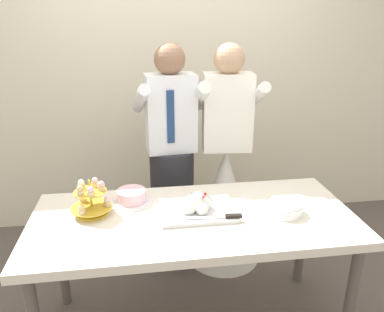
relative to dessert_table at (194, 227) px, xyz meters
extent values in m
cube|color=beige|center=(0.00, 1.45, 0.75)|extent=(5.20, 0.10, 2.90)
cube|color=silver|center=(0.00, 0.00, 0.05)|extent=(1.80, 0.80, 0.05)
cylinder|color=#564C47|center=(0.82, -0.32, -0.34)|extent=(0.06, 0.06, 0.72)
cylinder|color=#564C47|center=(-0.82, 0.32, -0.34)|extent=(0.06, 0.06, 0.72)
cylinder|color=#564C47|center=(0.82, 0.32, -0.34)|extent=(0.06, 0.06, 0.72)
cylinder|color=gold|center=(-0.56, 0.10, 0.08)|extent=(0.17, 0.17, 0.01)
cylinder|color=gold|center=(-0.56, 0.10, 0.18)|extent=(0.01, 0.01, 0.21)
cylinder|color=gold|center=(-0.56, 0.10, 0.12)|extent=(0.23, 0.23, 0.01)
cylinder|color=#D1B784|center=(-0.47, 0.09, 0.14)|extent=(0.04, 0.04, 0.03)
sphere|color=#EAB7C6|center=(-0.47, 0.09, 0.16)|extent=(0.04, 0.04, 0.04)
cylinder|color=#D1B784|center=(-0.61, 0.17, 0.14)|extent=(0.04, 0.04, 0.03)
sphere|color=#EAB7C6|center=(-0.61, 0.17, 0.16)|extent=(0.04, 0.04, 0.04)
cylinder|color=#D1B784|center=(-0.60, 0.02, 0.14)|extent=(0.04, 0.04, 0.03)
sphere|color=#D6B27A|center=(-0.60, 0.02, 0.16)|extent=(0.04, 0.04, 0.04)
cylinder|color=gold|center=(-0.56, 0.10, 0.21)|extent=(0.18, 0.18, 0.01)
cylinder|color=#D1B784|center=(-0.50, 0.10, 0.23)|extent=(0.04, 0.04, 0.03)
sphere|color=#EAB7C6|center=(-0.50, 0.10, 0.25)|extent=(0.04, 0.04, 0.04)
cylinder|color=#D1B784|center=(-0.54, 0.16, 0.23)|extent=(0.04, 0.04, 0.03)
sphere|color=#EAB7C6|center=(-0.54, 0.16, 0.25)|extent=(0.04, 0.04, 0.04)
cylinder|color=#D1B784|center=(-0.61, 0.14, 0.23)|extent=(0.04, 0.04, 0.03)
sphere|color=white|center=(-0.61, 0.14, 0.25)|extent=(0.04, 0.04, 0.04)
cylinder|color=#D1B784|center=(-0.61, 0.06, 0.23)|extent=(0.04, 0.04, 0.03)
sphere|color=#D6B27A|center=(-0.61, 0.06, 0.25)|extent=(0.04, 0.04, 0.04)
cylinder|color=#D1B784|center=(-0.55, 0.04, 0.23)|extent=(0.04, 0.04, 0.03)
sphere|color=#EAB7C6|center=(-0.55, 0.04, 0.25)|extent=(0.04, 0.04, 0.04)
cube|color=silver|center=(0.02, 0.03, 0.09)|extent=(0.42, 0.31, 0.02)
sphere|color=white|center=(0.07, 0.03, 0.12)|extent=(0.07, 0.07, 0.07)
sphere|color=white|center=(0.04, 0.07, 0.13)|extent=(0.09, 0.09, 0.09)
sphere|color=white|center=(-0.02, 0.06, 0.12)|extent=(0.08, 0.08, 0.08)
sphere|color=white|center=(-0.03, 0.00, 0.13)|extent=(0.09, 0.09, 0.09)
sphere|color=white|center=(0.04, -0.02, 0.12)|extent=(0.07, 0.07, 0.07)
sphere|color=white|center=(0.02, 0.03, 0.14)|extent=(0.11, 0.11, 0.11)
sphere|color=#B21923|center=(0.07, 0.03, 0.19)|extent=(0.02, 0.02, 0.02)
sphere|color=#DB474C|center=(0.05, 0.00, 0.19)|extent=(0.02, 0.02, 0.02)
sphere|color=#2D1938|center=(0.00, 0.05, 0.18)|extent=(0.02, 0.02, 0.02)
sphere|color=#2D1938|center=(0.02, 0.07, 0.17)|extent=(0.02, 0.02, 0.02)
cube|color=silver|center=(0.05, -0.08, 0.10)|extent=(0.23, 0.04, 0.00)
cube|color=black|center=(0.20, -0.09, 0.11)|extent=(0.09, 0.03, 0.02)
cylinder|color=white|center=(0.52, -0.05, 0.08)|extent=(0.19, 0.19, 0.01)
cylinder|color=white|center=(0.52, -0.05, 0.09)|extent=(0.19, 0.19, 0.01)
cylinder|color=white|center=(0.51, -0.05, 0.10)|extent=(0.19, 0.19, 0.01)
cylinder|color=white|center=(0.52, -0.05, 0.11)|extent=(0.19, 0.19, 0.01)
cylinder|color=white|center=(0.51, -0.05, 0.12)|extent=(0.19, 0.19, 0.01)
cylinder|color=white|center=(0.51, -0.04, 0.13)|extent=(0.19, 0.19, 0.01)
cylinder|color=white|center=(-0.34, 0.21, 0.08)|extent=(0.24, 0.24, 0.01)
cylinder|color=#EAB7C6|center=(-0.34, 0.21, 0.12)|extent=(0.17, 0.17, 0.07)
cylinder|color=#232328|center=(-0.06, 0.70, -0.24)|extent=(0.32, 0.32, 0.92)
cube|color=white|center=(-0.06, 0.70, 0.49)|extent=(0.36, 0.23, 0.54)
sphere|color=#8C664C|center=(-0.06, 0.70, 0.85)|extent=(0.21, 0.21, 0.21)
cylinder|color=white|center=(-0.26, 0.69, 0.60)|extent=(0.12, 0.49, 0.28)
cylinder|color=white|center=(0.12, 0.72, 0.60)|extent=(0.12, 0.49, 0.28)
cube|color=navy|center=(-0.07, 0.60, 0.49)|extent=(0.05, 0.02, 0.36)
cone|color=white|center=(0.34, 0.68, -0.24)|extent=(0.56, 0.56, 0.92)
cube|color=white|center=(0.34, 0.68, 0.49)|extent=(0.36, 0.23, 0.54)
sphere|color=tan|center=(0.34, 0.68, 0.85)|extent=(0.21, 0.21, 0.21)
cylinder|color=white|center=(0.16, 0.70, 0.60)|extent=(0.12, 0.49, 0.28)
cylinder|color=white|center=(0.54, 0.66, 0.60)|extent=(0.12, 0.49, 0.28)
camera|label=1|loc=(-0.28, -1.83, 1.11)|focal=35.18mm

